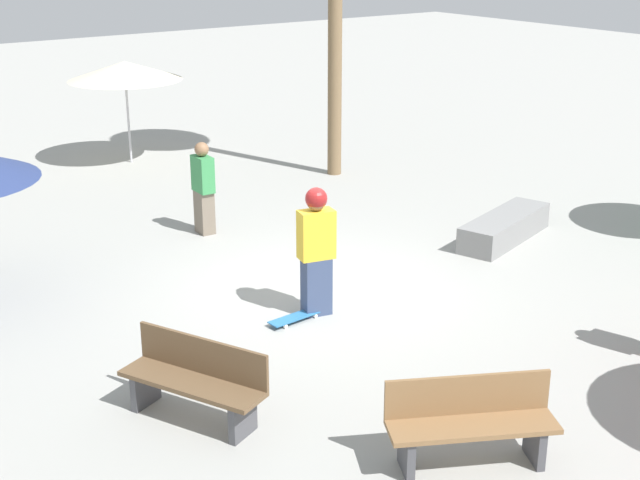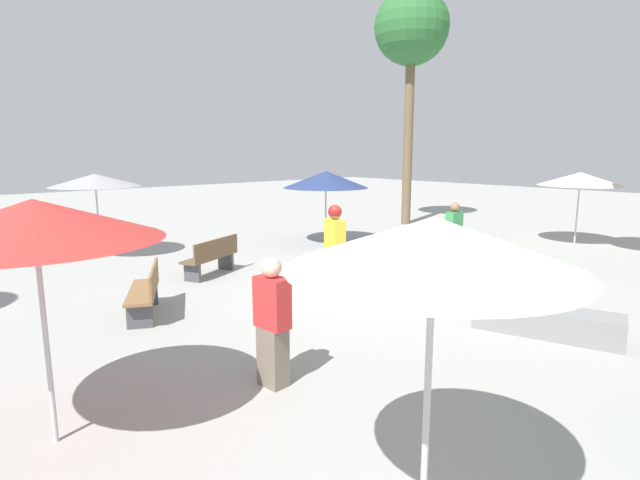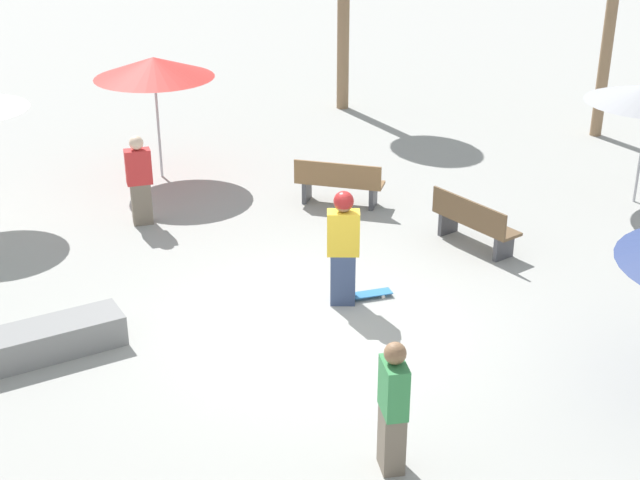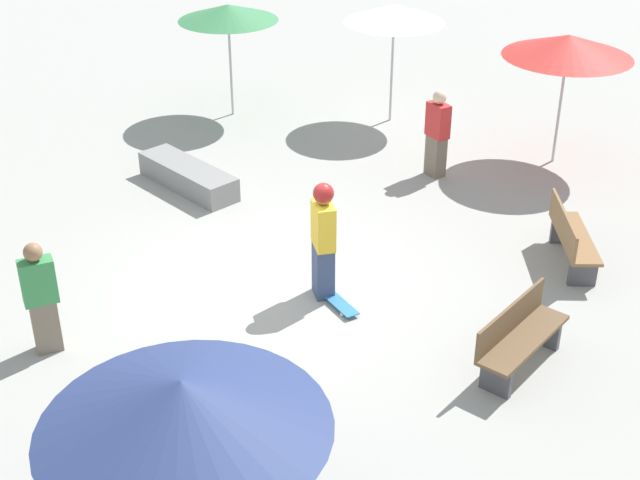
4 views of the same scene
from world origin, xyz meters
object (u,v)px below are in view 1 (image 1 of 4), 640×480
at_px(bench_near, 471,423).
at_px(skater_main, 316,247).
at_px(concrete_ledge, 505,227).
at_px(skateboard, 296,317).
at_px(bench_far, 195,381).
at_px(shade_umbrella_cream, 125,71).
at_px(bystander_far, 203,188).

bearing_deg(bench_near, skater_main, -75.25).
relative_size(skater_main, bench_near, 1.06).
distance_m(skater_main, concrete_ledge, 4.24).
bearing_deg(skater_main, skateboard, 21.30).
distance_m(bench_near, bench_far, 2.81).
relative_size(skateboard, bench_far, 0.50).
height_order(skater_main, shade_umbrella_cream, shade_umbrella_cream).
bearing_deg(skater_main, concrete_ledge, -159.10).
xyz_separation_m(skater_main, bystander_far, (3.71, -0.39, -0.16)).
relative_size(skater_main, bystander_far, 1.12).
bearing_deg(bench_far, skater_main, -85.21).
distance_m(skater_main, bench_near, 3.77).
distance_m(shade_umbrella_cream, bystander_far, 5.25).
relative_size(bench_near, bench_far, 0.99).
bearing_deg(concrete_ledge, bench_far, 106.47).
relative_size(concrete_ledge, bystander_far, 1.43).
relative_size(skateboard, bystander_far, 0.53).
bearing_deg(bench_far, bystander_far, -54.02).
distance_m(concrete_ledge, bench_near, 6.52).
bearing_deg(bench_near, bystander_far, -71.81).
distance_m(bench_far, bystander_far, 5.90).
bearing_deg(bench_near, bench_far, -25.09).
distance_m(skater_main, bench_far, 2.94).
bearing_deg(shade_umbrella_cream, skateboard, 169.02).
bearing_deg(bench_far, shade_umbrella_cream, -45.27).
bearing_deg(skater_main, bench_far, 42.25).
relative_size(skateboard, shade_umbrella_cream, 0.34).
distance_m(skateboard, bystander_far, 3.89).
height_order(skater_main, bench_far, skater_main).
xyz_separation_m(skater_main, bench_near, (-3.65, 0.83, -0.50)).
height_order(shade_umbrella_cream, bystander_far, shade_umbrella_cream).
height_order(skater_main, bystander_far, skater_main).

